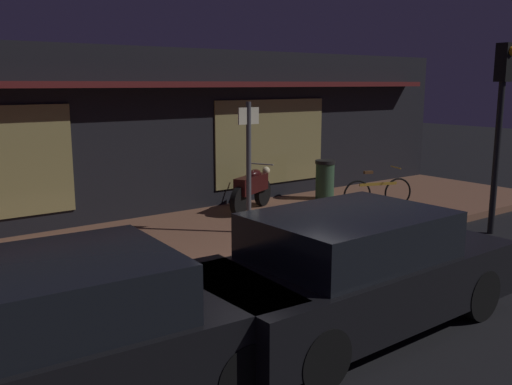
{
  "coord_description": "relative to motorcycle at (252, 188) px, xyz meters",
  "views": [
    {
      "loc": [
        -5.21,
        -5.55,
        2.87
      ],
      "look_at": [
        0.79,
        2.4,
        0.95
      ],
      "focal_mm": 39.78,
      "sensor_mm": 36.0,
      "label": 1
    }
  ],
  "objects": [
    {
      "name": "traffic_light_pole",
      "position": [
        2.86,
        -3.93,
        1.83
      ],
      "size": [
        0.24,
        0.33,
        3.6
      ],
      "color": "black",
      "rests_on": "ground_plane"
    },
    {
      "name": "parked_car_far",
      "position": [
        -5.84,
        -5.05,
        0.06
      ],
      "size": [
        4.2,
        2.01,
        1.42
      ],
      "color": "black",
      "rests_on": "ground_plane"
    },
    {
      "name": "ground_plane",
      "position": [
        -2.0,
        -4.15,
        -0.65
      ],
      "size": [
        60.0,
        60.0,
        0.0
      ],
      "primitive_type": "plane",
      "color": "black"
    },
    {
      "name": "trash_bin",
      "position": [
        2.12,
        -0.07,
        -0.03
      ],
      "size": [
        0.48,
        0.48,
        0.93
      ],
      "color": "#2D4C33",
      "rests_on": "sidewalk_slab"
    },
    {
      "name": "sidewalk_slab",
      "position": [
        -2.0,
        -1.15,
        -0.57
      ],
      "size": [
        18.0,
        4.0,
        0.15
      ],
      "primitive_type": "cube",
      "color": "brown",
      "rests_on": "ground_plane"
    },
    {
      "name": "bicycle_parked",
      "position": [
        2.3,
        -1.54,
        -0.14
      ],
      "size": [
        1.57,
        0.65,
        0.91
      ],
      "color": "black",
      "rests_on": "sidewalk_slab"
    },
    {
      "name": "sign_post",
      "position": [
        -1.18,
        -1.48,
        0.86
      ],
      "size": [
        0.44,
        0.09,
        2.4
      ],
      "color": "#47474C",
      "rests_on": "sidewalk_slab"
    },
    {
      "name": "motorcycle",
      "position": [
        0.0,
        0.0,
        0.0
      ],
      "size": [
        1.58,
        0.9,
        0.97
      ],
      "color": "black",
      "rests_on": "sidewalk_slab"
    },
    {
      "name": "parked_car_across",
      "position": [
        -2.45,
        -5.31,
        0.06
      ],
      "size": [
        4.12,
        1.82,
        1.42
      ],
      "color": "black",
      "rests_on": "ground_plane"
    },
    {
      "name": "storefront_building",
      "position": [
        -2.0,
        2.24,
        1.16
      ],
      "size": [
        18.0,
        3.3,
        3.6
      ],
      "color": "black",
      "rests_on": "ground_plane"
    }
  ]
}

